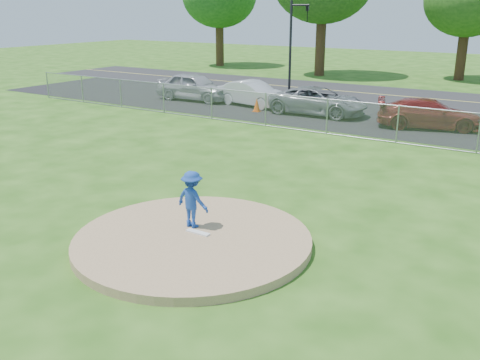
% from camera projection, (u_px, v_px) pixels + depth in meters
% --- Properties ---
extents(ground, '(120.00, 120.00, 0.00)m').
position_uv_depth(ground, '(354.00, 150.00, 20.21)').
color(ground, '#234F11').
rests_on(ground, ground).
extents(pitchers_mound, '(5.40, 5.40, 0.20)m').
position_uv_depth(pitchers_mound, '(193.00, 240.00, 12.15)').
color(pitchers_mound, '#9A7954').
rests_on(pitchers_mound, ground).
extents(pitching_rubber, '(0.60, 0.15, 0.04)m').
position_uv_depth(pitching_rubber, '(198.00, 232.00, 12.28)').
color(pitching_rubber, white).
rests_on(pitching_rubber, pitchers_mound).
extents(chain_link_fence, '(40.00, 0.06, 1.50)m').
position_uv_depth(chain_link_fence, '(373.00, 122.00, 21.58)').
color(chain_link_fence, gray).
rests_on(chain_link_fence, ground).
extents(parking_lot, '(50.00, 8.00, 0.01)m').
position_uv_depth(parking_lot, '(404.00, 121.00, 25.42)').
color(parking_lot, black).
rests_on(parking_lot, ground).
extents(street, '(60.00, 7.00, 0.01)m').
position_uv_depth(street, '(441.00, 99.00, 31.44)').
color(street, black).
rests_on(street, ground).
extents(traffic_signal_left, '(1.28, 0.20, 5.60)m').
position_uv_depth(traffic_signal_left, '(294.00, 38.00, 33.29)').
color(traffic_signal_left, black).
rests_on(traffic_signal_left, ground).
extents(pitcher, '(0.92, 0.57, 1.36)m').
position_uv_depth(pitcher, '(192.00, 199.00, 12.47)').
color(pitcher, '#1B4198').
rests_on(pitcher, pitchers_mound).
extents(traffic_cone, '(0.36, 0.36, 0.70)m').
position_uv_depth(traffic_cone, '(257.00, 105.00, 27.64)').
color(traffic_cone, '#F2590C').
rests_on(traffic_cone, parking_lot).
extents(parked_car_silver, '(4.68, 2.05, 1.57)m').
position_uv_depth(parked_car_silver, '(195.00, 87.00, 30.94)').
color(parked_car_silver, '#A1A2A6').
rests_on(parked_car_silver, parking_lot).
extents(parked_car_white, '(4.28, 2.09, 1.35)m').
position_uv_depth(parked_car_white, '(253.00, 94.00, 29.13)').
color(parked_car_white, silver).
rests_on(parked_car_white, parking_lot).
extents(parked_car_gray, '(4.95, 2.37, 1.36)m').
position_uv_depth(parked_car_gray, '(318.00, 101.00, 26.76)').
color(parked_car_gray, gray).
rests_on(parked_car_gray, parking_lot).
extents(parked_car_darkred, '(4.83, 3.13, 1.30)m').
position_uv_depth(parked_car_darkred, '(429.00, 114.00, 23.72)').
color(parked_car_darkred, maroon).
rests_on(parked_car_darkred, parking_lot).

